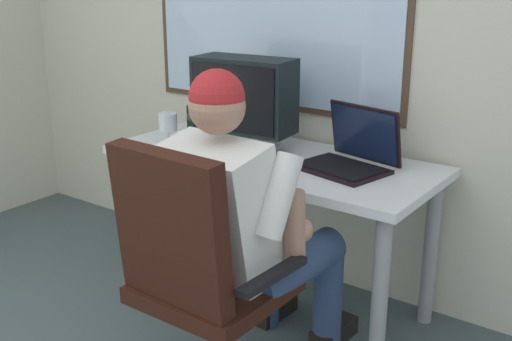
{
  "coord_description": "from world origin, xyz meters",
  "views": [
    {
      "loc": [
        1.46,
        -0.21,
        1.53
      ],
      "look_at": [
        0.09,
        1.68,
        0.77
      ],
      "focal_mm": 44.44,
      "sensor_mm": 36.0,
      "label": 1
    }
  ],
  "objects_px": {
    "office_chair": "(194,267)",
    "crt_monitor": "(244,97)",
    "desk_speaker": "(197,119)",
    "wine_glass": "(168,123)",
    "person_seated": "(246,223)",
    "laptop": "(352,152)",
    "desk": "(271,177)"
  },
  "relations": [
    {
      "from": "person_seated",
      "to": "crt_monitor",
      "type": "xyz_separation_m",
      "value": [
        -0.42,
        0.55,
        0.33
      ]
    },
    {
      "from": "wine_glass",
      "to": "desk",
      "type": "bearing_deg",
      "value": 17.94
    },
    {
      "from": "desk_speaker",
      "to": "office_chair",
      "type": "bearing_deg",
      "value": -49.57
    },
    {
      "from": "desk_speaker",
      "to": "laptop",
      "type": "bearing_deg",
      "value": -3.32
    },
    {
      "from": "laptop",
      "to": "desk_speaker",
      "type": "xyz_separation_m",
      "value": [
        -0.91,
        0.05,
        0.01
      ]
    },
    {
      "from": "desk",
      "to": "office_chair",
      "type": "distance_m",
      "value": 0.83
    },
    {
      "from": "wine_glass",
      "to": "desk_speaker",
      "type": "xyz_separation_m",
      "value": [
        -0.06,
        0.27,
        -0.04
      ]
    },
    {
      "from": "office_chair",
      "to": "desk_speaker",
      "type": "xyz_separation_m",
      "value": [
        -0.77,
        0.91,
        0.23
      ]
    },
    {
      "from": "person_seated",
      "to": "crt_monitor",
      "type": "bearing_deg",
      "value": 127.36
    },
    {
      "from": "wine_glass",
      "to": "office_chair",
      "type": "bearing_deg",
      "value": -41.86
    },
    {
      "from": "wine_glass",
      "to": "person_seated",
      "type": "bearing_deg",
      "value": -26.76
    },
    {
      "from": "crt_monitor",
      "to": "wine_glass",
      "type": "xyz_separation_m",
      "value": [
        -0.3,
        -0.19,
        -0.13
      ]
    },
    {
      "from": "person_seated",
      "to": "crt_monitor",
      "type": "height_order",
      "value": "person_seated"
    },
    {
      "from": "desk",
      "to": "desk_speaker",
      "type": "height_order",
      "value": "desk_speaker"
    },
    {
      "from": "desk_speaker",
      "to": "person_seated",
      "type": "bearing_deg",
      "value": -38.94
    },
    {
      "from": "person_seated",
      "to": "crt_monitor",
      "type": "distance_m",
      "value": 0.77
    },
    {
      "from": "wine_glass",
      "to": "laptop",
      "type": "bearing_deg",
      "value": 14.3
    },
    {
      "from": "office_chair",
      "to": "person_seated",
      "type": "relative_size",
      "value": 0.82
    },
    {
      "from": "laptop",
      "to": "desk_speaker",
      "type": "height_order",
      "value": "laptop"
    },
    {
      "from": "desk",
      "to": "laptop",
      "type": "xyz_separation_m",
      "value": [
        0.37,
        0.06,
        0.17
      ]
    },
    {
      "from": "desk",
      "to": "wine_glass",
      "type": "distance_m",
      "value": 0.54
    },
    {
      "from": "crt_monitor",
      "to": "wine_glass",
      "type": "relative_size",
      "value": 2.97
    },
    {
      "from": "laptop",
      "to": "wine_glass",
      "type": "distance_m",
      "value": 0.87
    },
    {
      "from": "person_seated",
      "to": "laptop",
      "type": "distance_m",
      "value": 0.61
    },
    {
      "from": "office_chair",
      "to": "crt_monitor",
      "type": "relative_size",
      "value": 2.08
    },
    {
      "from": "office_chair",
      "to": "laptop",
      "type": "distance_m",
      "value": 0.89
    },
    {
      "from": "desk",
      "to": "crt_monitor",
      "type": "relative_size",
      "value": 3.12
    },
    {
      "from": "office_chair",
      "to": "wine_glass",
      "type": "relative_size",
      "value": 6.18
    },
    {
      "from": "desk",
      "to": "crt_monitor",
      "type": "xyz_separation_m",
      "value": [
        -0.17,
        0.03,
        0.34
      ]
    },
    {
      "from": "office_chair",
      "to": "desk_speaker",
      "type": "bearing_deg",
      "value": 130.43
    },
    {
      "from": "office_chair",
      "to": "crt_monitor",
      "type": "xyz_separation_m",
      "value": [
        -0.41,
        0.83,
        0.4
      ]
    },
    {
      "from": "person_seated",
      "to": "desk",
      "type": "bearing_deg",
      "value": 115.52
    }
  ]
}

